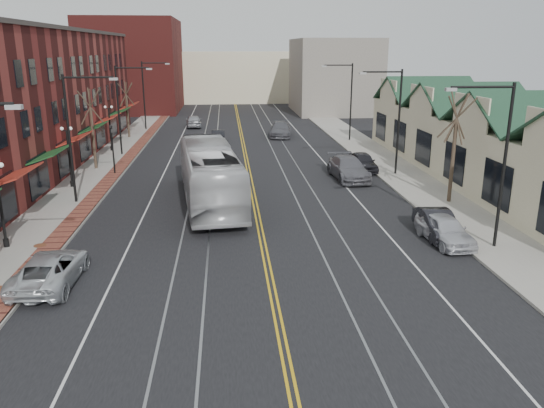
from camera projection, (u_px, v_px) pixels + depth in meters
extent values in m
plane|color=black|center=(277.00, 316.00, 19.88)|extent=(160.00, 160.00, 0.00)
cube|color=gray|center=(84.00, 187.00, 37.97)|extent=(4.00, 120.00, 0.15)
cube|color=gray|center=(410.00, 180.00, 39.97)|extent=(4.00, 120.00, 0.15)
cube|color=maroon|center=(10.00, 102.00, 42.54)|extent=(10.00, 50.00, 11.00)
cube|color=beige|center=(490.00, 150.00, 39.84)|extent=(8.00, 36.00, 4.60)
cube|color=maroon|center=(134.00, 65.00, 83.45)|extent=(14.00, 18.00, 14.00)
cube|color=beige|center=(234.00, 76.00, 99.82)|extent=(22.00, 14.00, 9.00)
cube|color=slate|center=(334.00, 76.00, 81.68)|extent=(12.00, 16.00, 11.00)
cube|color=#999999|center=(14.00, 107.00, 16.95)|extent=(0.50, 0.25, 0.15)
cylinder|color=black|center=(70.00, 140.00, 33.04)|extent=(0.16, 0.16, 8.00)
cylinder|color=black|center=(88.00, 77.00, 32.09)|extent=(3.00, 0.12, 0.12)
cube|color=#999999|center=(114.00, 79.00, 32.24)|extent=(0.50, 0.25, 0.15)
cylinder|color=black|center=(118.00, 111.00, 48.33)|extent=(0.16, 0.16, 8.00)
cylinder|color=black|center=(132.00, 68.00, 47.38)|extent=(3.00, 0.12, 0.12)
cube|color=#999999|center=(149.00, 69.00, 47.53)|extent=(0.50, 0.25, 0.15)
cylinder|color=black|center=(144.00, 96.00, 63.61)|extent=(0.16, 0.16, 8.00)
cylinder|color=black|center=(154.00, 63.00, 62.66)|extent=(3.00, 0.12, 0.12)
cube|color=#999999|center=(167.00, 64.00, 62.82)|extent=(0.50, 0.25, 0.15)
cylinder|color=black|center=(504.00, 168.00, 25.40)|extent=(0.16, 0.16, 8.00)
cylinder|color=black|center=(483.00, 87.00, 24.20)|extent=(3.00, 0.12, 0.12)
cube|color=#999999|center=(451.00, 89.00, 24.10)|extent=(0.50, 0.25, 0.15)
cylinder|color=black|center=(399.00, 123.00, 40.68)|extent=(0.16, 0.16, 8.00)
cylinder|color=black|center=(383.00, 72.00, 39.48)|extent=(3.00, 0.12, 0.12)
cube|color=#999999|center=(363.00, 73.00, 39.39)|extent=(0.50, 0.25, 0.15)
cylinder|color=black|center=(351.00, 102.00, 55.97)|extent=(0.16, 0.16, 8.00)
cylinder|color=black|center=(338.00, 65.00, 54.77)|extent=(3.00, 0.12, 0.12)
cube|color=#999999|center=(324.00, 66.00, 54.67)|extent=(0.50, 0.25, 0.15)
cylinder|color=black|center=(6.00, 243.00, 26.36)|extent=(0.28, 0.28, 0.40)
cylinder|color=black|center=(1.00, 208.00, 25.85)|extent=(0.14, 0.14, 4.00)
sphere|color=white|center=(1.00, 165.00, 25.27)|extent=(0.24, 0.24, 0.24)
cylinder|color=black|center=(72.00, 184.00, 37.83)|extent=(0.28, 0.28, 0.40)
cylinder|color=black|center=(70.00, 159.00, 37.32)|extent=(0.14, 0.14, 4.00)
cube|color=black|center=(66.00, 131.00, 36.75)|extent=(0.60, 0.06, 0.06)
sphere|color=white|center=(62.00, 129.00, 36.69)|extent=(0.24, 0.24, 0.24)
sphere|color=white|center=(71.00, 128.00, 36.74)|extent=(0.24, 0.24, 0.24)
cylinder|color=black|center=(112.00, 148.00, 51.21)|extent=(0.28, 0.28, 0.40)
cylinder|color=black|center=(110.00, 130.00, 50.70)|extent=(0.14, 0.14, 4.00)
cube|color=black|center=(108.00, 109.00, 50.13)|extent=(0.60, 0.06, 0.06)
sphere|color=white|center=(105.00, 107.00, 50.06)|extent=(0.24, 0.24, 0.24)
sphere|color=white|center=(112.00, 107.00, 50.11)|extent=(0.24, 0.24, 0.24)
cylinder|color=#382B21|center=(93.00, 139.00, 42.95)|extent=(0.24, 0.24, 4.90)
cylinder|color=#382B21|center=(90.00, 107.00, 42.23)|extent=(0.58, 1.37, 2.90)
cylinder|color=#382B21|center=(90.00, 107.00, 42.23)|extent=(1.60, 0.66, 2.78)
cylinder|color=#382B21|center=(90.00, 107.00, 42.23)|extent=(0.53, 1.23, 2.96)
cylinder|color=#382B21|center=(90.00, 107.00, 42.23)|extent=(1.69, 1.03, 2.64)
cylinder|color=#382B21|center=(90.00, 107.00, 42.23)|extent=(1.78, 1.29, 2.48)
cylinder|color=#382B21|center=(128.00, 116.00, 58.29)|extent=(0.24, 0.24, 4.55)
cylinder|color=#382B21|center=(126.00, 94.00, 57.61)|extent=(0.55, 1.28, 2.69)
cylinder|color=#382B21|center=(126.00, 94.00, 57.61)|extent=(1.49, 0.62, 2.58)
cylinder|color=#382B21|center=(126.00, 94.00, 57.61)|extent=(0.50, 1.15, 2.75)
cylinder|color=#382B21|center=(126.00, 94.00, 57.61)|extent=(1.57, 0.97, 2.45)
cylinder|color=#382B21|center=(126.00, 94.00, 57.61)|extent=(1.66, 1.20, 2.30)
cylinder|color=#382B21|center=(453.00, 161.00, 33.51)|extent=(0.24, 0.24, 5.25)
cylinder|color=#382B21|center=(457.00, 118.00, 32.74)|extent=(0.61, 1.46, 3.10)
cylinder|color=#382B21|center=(457.00, 118.00, 32.74)|extent=(1.70, 0.70, 2.97)
cylinder|color=#382B21|center=(457.00, 118.00, 32.74)|extent=(0.56, 1.31, 3.17)
cylinder|color=#382B21|center=(457.00, 118.00, 32.74)|extent=(1.80, 1.10, 2.82)
cylinder|color=#382B21|center=(457.00, 118.00, 32.74)|extent=(1.90, 1.37, 2.65)
cylinder|color=#592D19|center=(40.00, 245.00, 26.55)|extent=(0.60, 0.60, 0.02)
cylinder|color=black|center=(113.00, 153.00, 41.44)|extent=(0.12, 0.12, 3.20)
imported|color=black|center=(111.00, 131.00, 40.94)|extent=(0.18, 0.15, 0.90)
imported|color=silver|center=(210.00, 175.00, 33.85)|extent=(4.67, 13.76, 3.76)
imported|color=silver|center=(50.00, 269.00, 22.34)|extent=(2.40, 5.04, 1.39)
imported|color=silver|center=(445.00, 229.00, 27.12)|extent=(2.10, 4.45, 1.47)
imported|color=black|center=(437.00, 224.00, 28.07)|extent=(1.68, 4.33, 1.41)
imported|color=slate|center=(348.00, 168.00, 40.44)|extent=(2.66, 5.88, 1.67)
imported|color=black|center=(363.00, 162.00, 43.22)|extent=(1.87, 4.40, 1.49)
imported|color=black|center=(218.00, 136.00, 56.70)|extent=(1.36, 3.90, 1.29)
imported|color=#5A5A61|center=(280.00, 129.00, 59.84)|extent=(2.99, 5.91, 1.64)
imported|color=#9D9DA3|center=(194.00, 121.00, 66.98)|extent=(2.22, 4.71, 1.56)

